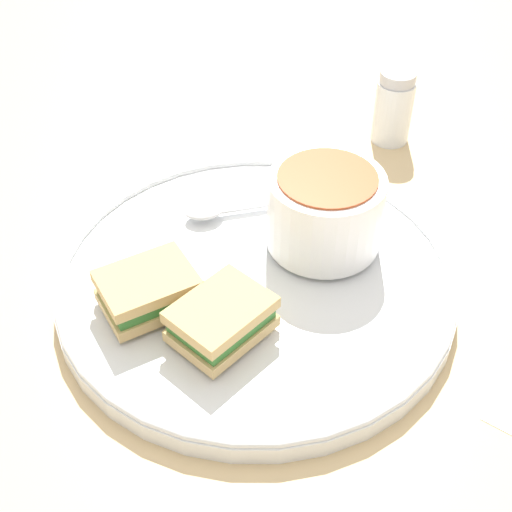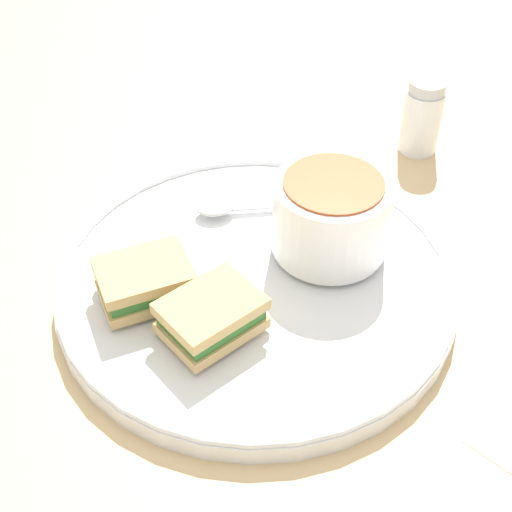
{
  "view_description": "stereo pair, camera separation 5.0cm",
  "coord_description": "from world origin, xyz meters",
  "px_view_note": "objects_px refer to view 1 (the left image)",
  "views": [
    {
      "loc": [
        -0.32,
        -0.27,
        0.42
      ],
      "look_at": [
        0.0,
        0.0,
        0.04
      ],
      "focal_mm": 50.0,
      "sensor_mm": 36.0,
      "label": 1
    },
    {
      "loc": [
        -0.29,
        -0.3,
        0.42
      ],
      "look_at": [
        0.0,
        0.0,
        0.04
      ],
      "focal_mm": 50.0,
      "sensor_mm": 36.0,
      "label": 2
    }
  ],
  "objects_px": {
    "sandwich_half_far": "(221,319)",
    "salt_shaker": "(394,107)",
    "soup_bowl": "(325,210)",
    "spoon": "(212,210)",
    "sandwich_half_near": "(148,290)"
  },
  "relations": [
    {
      "from": "sandwich_half_near",
      "to": "sandwich_half_far",
      "type": "bearing_deg",
      "value": -77.91
    },
    {
      "from": "sandwich_half_near",
      "to": "salt_shaker",
      "type": "distance_m",
      "value": 0.35
    },
    {
      "from": "sandwich_half_far",
      "to": "soup_bowl",
      "type": "bearing_deg",
      "value": 1.27
    },
    {
      "from": "salt_shaker",
      "to": "sandwich_half_far",
      "type": "bearing_deg",
      "value": -170.27
    },
    {
      "from": "soup_bowl",
      "to": "spoon",
      "type": "relative_size",
      "value": 1.04
    },
    {
      "from": "soup_bowl",
      "to": "spoon",
      "type": "xyz_separation_m",
      "value": [
        -0.03,
        0.1,
        -0.03
      ]
    },
    {
      "from": "sandwich_half_far",
      "to": "salt_shaker",
      "type": "xyz_separation_m",
      "value": [
        0.33,
        0.06,
        0.0
      ]
    },
    {
      "from": "soup_bowl",
      "to": "salt_shaker",
      "type": "height_order",
      "value": "soup_bowl"
    },
    {
      "from": "spoon",
      "to": "salt_shaker",
      "type": "relative_size",
      "value": 1.17
    },
    {
      "from": "soup_bowl",
      "to": "spoon",
      "type": "height_order",
      "value": "soup_bowl"
    },
    {
      "from": "sandwich_half_near",
      "to": "soup_bowl",
      "type": "bearing_deg",
      "value": -22.34
    },
    {
      "from": "spoon",
      "to": "sandwich_half_near",
      "type": "distance_m",
      "value": 0.12
    },
    {
      "from": "sandwich_half_far",
      "to": "salt_shaker",
      "type": "height_order",
      "value": "salt_shaker"
    },
    {
      "from": "spoon",
      "to": "soup_bowl",
      "type": "bearing_deg",
      "value": 145.77
    },
    {
      "from": "soup_bowl",
      "to": "sandwich_half_far",
      "type": "distance_m",
      "value": 0.13
    }
  ]
}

